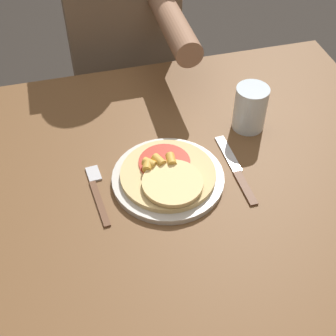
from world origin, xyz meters
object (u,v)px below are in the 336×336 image
(person_diner, at_px, (123,45))
(pizza, at_px, (168,174))
(dining_table, at_px, (188,219))
(knife, at_px, (236,170))
(fork, at_px, (97,191))
(plate, at_px, (168,178))
(drinking_glass, at_px, (250,108))

(person_diner, bearing_deg, pizza, -91.94)
(dining_table, bearing_deg, person_diner, 91.50)
(dining_table, bearing_deg, knife, 13.73)
(fork, bearing_deg, dining_table, -13.28)
(pizza, bearing_deg, dining_table, -40.36)
(dining_table, height_order, knife, knife)
(plate, bearing_deg, pizza, -103.43)
(dining_table, xyz_separation_m, drinking_glass, (0.20, 0.17, 0.16))
(plate, relative_size, drinking_glass, 2.19)
(knife, bearing_deg, pizza, 177.96)
(dining_table, distance_m, pizza, 0.14)
(plate, xyz_separation_m, fork, (-0.16, 0.01, -0.00))
(drinking_glass, bearing_deg, knife, -120.40)
(dining_table, bearing_deg, pizza, 139.64)
(knife, xyz_separation_m, person_diner, (-0.14, 0.66, -0.05))
(dining_table, height_order, plate, plate)
(drinking_glass, xyz_separation_m, person_diner, (-0.22, 0.52, -0.10))
(pizza, distance_m, fork, 0.16)
(person_diner, bearing_deg, drinking_glass, -67.53)
(fork, distance_m, drinking_glass, 0.42)
(drinking_glass, relative_size, person_diner, 0.09)
(plate, distance_m, knife, 0.16)
(dining_table, bearing_deg, drinking_glass, 40.04)
(dining_table, height_order, drinking_glass, drinking_glass)
(plate, height_order, pizza, pizza)
(pizza, xyz_separation_m, drinking_glass, (0.24, 0.13, 0.03))
(pizza, height_order, fork, pizza)
(pizza, xyz_separation_m, knife, (0.16, -0.01, -0.02))
(plate, xyz_separation_m, person_diner, (0.02, 0.65, -0.05))
(dining_table, bearing_deg, plate, 135.55)
(pizza, height_order, drinking_glass, drinking_glass)
(dining_table, relative_size, pizza, 5.22)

